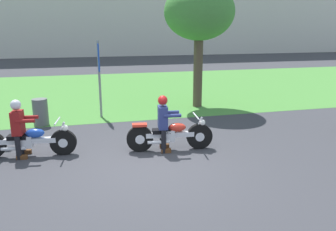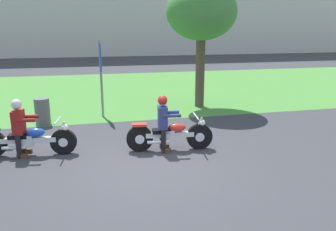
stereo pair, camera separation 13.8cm
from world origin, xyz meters
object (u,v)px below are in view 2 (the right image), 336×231
object	(u,v)px
tree_roadside	(201,13)
sign_banner	(101,67)
trash_can	(42,112)
rider_lead	(163,119)
motorcycle_follow	(29,140)
rider_follow	(19,123)
motorcycle_lead	(170,135)

from	to	relation	value
tree_roadside	sign_banner	bearing A→B (deg)	-168.89
trash_can	sign_banner	xyz separation A→B (m)	(1.90, 0.54, 1.30)
sign_banner	trash_can	bearing A→B (deg)	-164.16
rider_lead	motorcycle_follow	size ratio (longest dim) A/B	0.62
rider_lead	tree_roadside	world-z (taller)	tree_roadside
rider_lead	rider_follow	bearing A→B (deg)	179.67
tree_roadside	trash_can	xyz separation A→B (m)	(-5.66, -1.28, -3.09)
rider_lead	rider_follow	xyz separation A→B (m)	(-3.39, 0.43, -0.01)
rider_follow	trash_can	size ratio (longest dim) A/B	1.64
trash_can	tree_roadside	bearing A→B (deg)	12.72
motorcycle_follow	sign_banner	size ratio (longest dim) A/B	0.87
motorcycle_follow	tree_roadside	size ratio (longest dim) A/B	0.49
motorcycle_lead	rider_lead	world-z (taller)	rider_lead
tree_roadside	sign_banner	world-z (taller)	tree_roadside
rider_lead	tree_roadside	xyz separation A→B (m)	(2.43, 4.43, 2.69)
sign_banner	rider_lead	bearing A→B (deg)	-70.21
rider_lead	motorcycle_follow	distance (m)	3.28
rider_lead	sign_banner	world-z (taller)	sign_banner
tree_roadside	rider_follow	bearing A→B (deg)	-145.52
rider_lead	sign_banner	xyz separation A→B (m)	(-1.33, 3.69, 0.90)
rider_follow	motorcycle_follow	bearing A→B (deg)	-0.84
motorcycle_lead	tree_roadside	world-z (taller)	tree_roadside
tree_roadside	sign_banner	distance (m)	4.23
motorcycle_follow	sign_banner	distance (m)	4.02
motorcycle_lead	sign_banner	distance (m)	4.21
motorcycle_follow	tree_roadside	bearing A→B (deg)	42.30
motorcycle_follow	trash_can	xyz separation A→B (m)	(-0.00, 2.74, 0.04)
trash_can	motorcycle_follow	bearing A→B (deg)	-89.90
tree_roadside	motorcycle_lead	bearing A→B (deg)	-116.98
rider_follow	sign_banner	size ratio (longest dim) A/B	0.54
rider_lead	sign_banner	size ratio (longest dim) A/B	0.54
motorcycle_lead	rider_lead	xyz separation A→B (m)	(-0.17, 0.02, 0.42)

